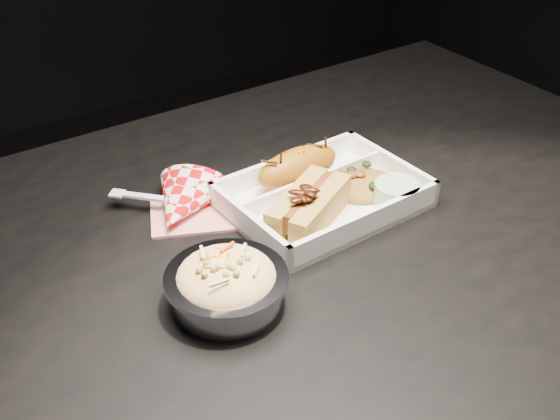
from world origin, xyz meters
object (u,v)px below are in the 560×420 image
object	(u,v)px
food_tray	(323,199)
hotdog	(309,205)
napkin_fork	(182,204)
fried_pastry	(298,167)
dining_table	(304,279)
foil_coleslaw_cup	(227,283)

from	to	relation	value
food_tray	hotdog	bearing A→B (deg)	-149.23
napkin_fork	hotdog	bearing A→B (deg)	3.16
fried_pastry	hotdog	size ratio (longest dim) A/B	0.89
food_tray	napkin_fork	distance (m)	0.19
fried_pastry	napkin_fork	distance (m)	0.17
food_tray	napkin_fork	size ratio (longest dim) A/B	1.67
dining_table	foil_coleslaw_cup	bearing A→B (deg)	-155.10
foil_coleslaw_cup	napkin_fork	xyz separation A→B (m)	(0.04, 0.18, -0.01)
food_tray	foil_coleslaw_cup	bearing A→B (deg)	-156.26
fried_pastry	napkin_fork	bearing A→B (deg)	169.03
fried_pastry	napkin_fork	size ratio (longest dim) A/B	0.84
dining_table	food_tray	world-z (taller)	food_tray
foil_coleslaw_cup	food_tray	bearing A→B (deg)	25.41
food_tray	napkin_fork	world-z (taller)	napkin_fork
food_tray	napkin_fork	bearing A→B (deg)	150.55
food_tray	fried_pastry	bearing A→B (deg)	90.00
hotdog	napkin_fork	bearing A→B (deg)	108.95
food_tray	hotdog	size ratio (longest dim) A/B	1.76
food_tray	dining_table	bearing A→B (deg)	-154.48
dining_table	hotdog	bearing A→B (deg)	-80.78
hotdog	foil_coleslaw_cup	xyz separation A→B (m)	(-0.16, -0.07, -0.00)
dining_table	hotdog	xyz separation A→B (m)	(0.00, -0.00, 0.12)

